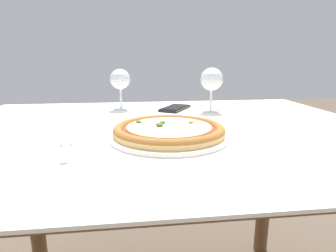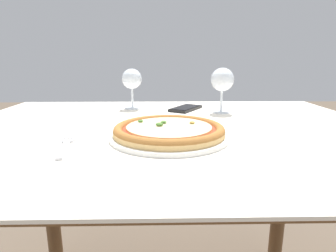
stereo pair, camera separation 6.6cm
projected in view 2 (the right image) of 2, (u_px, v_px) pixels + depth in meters
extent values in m
cube|color=brown|center=(168.00, 135.00, 0.79)|extent=(1.12, 0.82, 0.04)
cube|color=white|center=(168.00, 128.00, 0.78)|extent=(1.22, 0.92, 0.01)
cylinder|color=brown|center=(50.00, 192.00, 1.20)|extent=(0.06, 0.06, 0.66)
cylinder|color=brown|center=(281.00, 190.00, 1.22)|extent=(0.06, 0.06, 0.66)
cylinder|color=white|center=(168.00, 136.00, 0.67)|extent=(0.28, 0.28, 0.01)
cylinder|color=#E0B26B|center=(168.00, 132.00, 0.67)|extent=(0.26, 0.26, 0.01)
torus|color=#A3662D|center=(168.00, 129.00, 0.67)|extent=(0.26, 0.26, 0.02)
cylinder|color=#BC381E|center=(168.00, 129.00, 0.67)|extent=(0.22, 0.22, 0.00)
cylinder|color=beige|center=(168.00, 127.00, 0.67)|extent=(0.20, 0.20, 0.00)
ellipsoid|color=#4C7A33|center=(164.00, 122.00, 0.69)|extent=(0.01, 0.01, 0.01)
ellipsoid|color=#4C7A33|center=(159.00, 124.00, 0.67)|extent=(0.02, 0.02, 0.01)
ellipsoid|color=#BC9342|center=(192.00, 122.00, 0.69)|extent=(0.01, 0.01, 0.01)
ellipsoid|color=#4C7A33|center=(140.00, 121.00, 0.71)|extent=(0.01, 0.01, 0.01)
cube|color=silver|center=(63.00, 150.00, 0.58)|extent=(0.03, 0.11, 0.00)
cube|color=silver|center=(68.00, 142.00, 0.64)|extent=(0.03, 0.02, 0.00)
cube|color=silver|center=(64.00, 138.00, 0.66)|extent=(0.01, 0.05, 0.00)
cube|color=silver|center=(68.00, 138.00, 0.66)|extent=(0.01, 0.05, 0.00)
cube|color=silver|center=(71.00, 138.00, 0.66)|extent=(0.01, 0.05, 0.00)
cube|color=silver|center=(75.00, 138.00, 0.67)|extent=(0.01, 0.05, 0.00)
cylinder|color=silver|center=(133.00, 108.00, 1.06)|extent=(0.06, 0.06, 0.00)
cylinder|color=silver|center=(132.00, 98.00, 1.05)|extent=(0.01, 0.01, 0.08)
sphere|color=silver|center=(132.00, 79.00, 1.04)|extent=(0.07, 0.07, 0.07)
cylinder|color=silver|center=(221.00, 112.00, 0.98)|extent=(0.06, 0.06, 0.00)
cylinder|color=silver|center=(221.00, 101.00, 0.97)|extent=(0.01, 0.01, 0.08)
sphere|color=silver|center=(222.00, 79.00, 0.96)|extent=(0.08, 0.08, 0.08)
cube|color=black|center=(186.00, 108.00, 1.04)|extent=(0.14, 0.16, 0.01)
cube|color=black|center=(186.00, 107.00, 1.04)|extent=(0.12, 0.14, 0.00)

